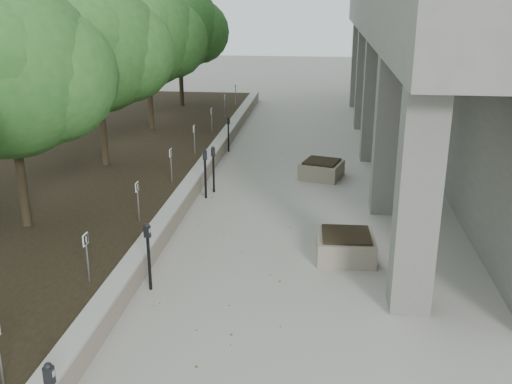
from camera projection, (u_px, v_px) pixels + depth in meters
The scene contains 21 objects.
ground at pixel (212, 324), 10.07m from camera, with size 90.00×90.00×0.00m, color #9B958E.
retaining_wall at pixel (208, 163), 18.66m from camera, with size 0.39×26.00×0.50m, color gray, non-canonical shape.
planting_bed at pixel (97, 161), 19.07m from camera, with size 7.00×26.00×0.40m, color black.
crabapple_tree_2 at pixel (12, 106), 12.41m from camera, with size 4.60×4.00×5.44m, color #265B22, non-canonical shape.
crabapple_tree_3 at pixel (98, 75), 17.12m from camera, with size 4.60×4.00×5.44m, color #265B22, non-canonical shape.
crabapple_tree_4 at pixel (148, 57), 21.82m from camera, with size 4.60×4.00×5.44m, color #265B22, non-canonical shape.
crabapple_tree_5 at pixel (180, 46), 26.52m from camera, with size 4.60×4.00×5.44m, color #265B22, non-canonical shape.
parking_sign_2 at pixel (87, 258), 10.52m from camera, with size 0.04×0.22×0.96m, color black, non-canonical shape.
parking_sign_3 at pixel (138, 202), 13.34m from camera, with size 0.04×0.22×0.96m, color black, non-canonical shape.
parking_sign_4 at pixel (171, 166), 16.16m from camera, with size 0.04×0.22×0.96m, color black, non-canonical shape.
parking_sign_5 at pixel (194, 140), 18.98m from camera, with size 0.04×0.22×0.96m, color black, non-canonical shape.
parking_sign_6 at pixel (212, 121), 21.80m from camera, with size 0.04×0.22×0.96m, color black, non-canonical shape.
parking_sign_7 at pixel (225, 106), 24.62m from camera, with size 0.04×0.22×0.96m, color black, non-canonical shape.
parking_sign_8 at pixel (236, 94), 27.45m from camera, with size 0.04×0.22×0.96m, color black, non-canonical shape.
parking_meter_2 at pixel (149, 257), 11.05m from camera, with size 0.13×0.10×1.36m, color black, non-canonical shape.
parking_meter_3 at pixel (205, 174), 16.03m from camera, with size 0.14×0.10×1.40m, color black, non-canonical shape.
parking_meter_4 at pixel (214, 169), 16.53m from camera, with size 0.13×0.09×1.34m, color black, non-canonical shape.
parking_meter_5 at pixel (228, 135), 20.77m from camera, with size 0.13×0.09×1.27m, color black, non-canonical shape.
planter_front at pixel (346, 246), 12.51m from camera, with size 1.21×1.21×0.56m, color gray, non-canonical shape.
planter_back at pixel (322, 169), 17.98m from camera, with size 1.16×1.16×0.54m, color gray, non-canonical shape.
berry_scatter at pixel (245, 218), 14.78m from camera, with size 3.30×14.10×0.02m, color maroon, non-canonical shape.
Camera 1 is at (1.76, -8.66, 5.39)m, focal length 41.24 mm.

